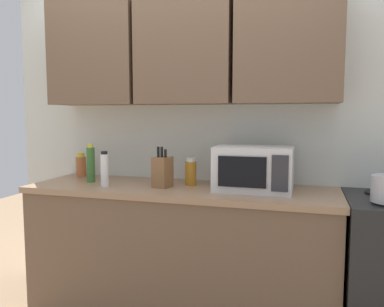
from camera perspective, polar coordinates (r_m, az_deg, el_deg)
wall_back_with_cabinets at (r=2.77m, az=-0.27°, el=9.71°), size 2.92×0.38×2.60m
counter_run at (r=2.70m, az=-1.74°, el=-14.32°), size 2.05×0.63×0.90m
microwave at (r=2.48m, az=9.15°, el=-2.16°), size 0.48×0.37×0.28m
knife_block at (r=2.56m, az=-4.38°, el=-2.68°), size 0.12×0.14×0.27m
bottle_white_jar at (r=2.64m, az=-12.79°, el=-2.31°), size 0.05×0.05×0.24m
bottle_green_oil at (r=2.83m, az=-14.72°, el=-1.55°), size 0.06×0.06×0.27m
bottle_amber_vinegar at (r=2.63m, az=-0.19°, el=-2.76°), size 0.08×0.08×0.19m
bottle_spice_jar at (r=3.14m, az=-16.06°, el=-1.71°), size 0.08×0.08×0.18m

